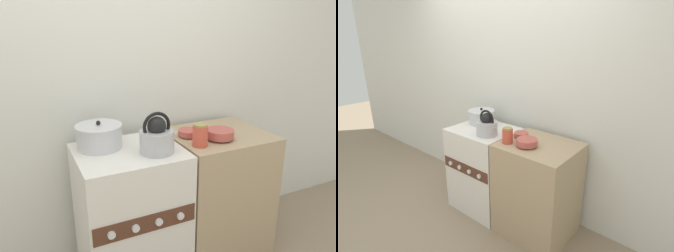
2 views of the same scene
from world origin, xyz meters
TOP-DOWN VIEW (x-y plane):
  - wall_back at (0.00, 0.66)m, footprint 7.00×0.06m
  - stove at (0.00, 0.28)m, footprint 0.64×0.58m
  - counter at (0.67, 0.30)m, footprint 0.66×0.59m
  - kettle at (0.15, 0.18)m, footprint 0.25×0.21m
  - cooking_pot at (-0.14, 0.40)m, footprint 0.28×0.28m
  - enamel_bowl at (0.60, 0.19)m, footprint 0.18×0.18m
  - small_ceramic_bowl at (0.44, 0.33)m, footprint 0.14×0.14m
  - storage_jar at (0.42, 0.15)m, footprint 0.10×0.10m

SIDE VIEW (x-z plane):
  - stove at x=0.00m, z-range 0.00..0.92m
  - counter at x=0.67m, z-range 0.00..0.92m
  - small_ceramic_bowl at x=0.44m, z-range 0.92..0.97m
  - enamel_bowl at x=0.60m, z-range 0.92..0.99m
  - storage_jar at x=0.42m, z-range 0.92..1.06m
  - cooking_pot at x=-0.14m, z-range 0.90..1.08m
  - kettle at x=0.15m, z-range 0.88..1.13m
  - wall_back at x=0.00m, z-range 0.00..2.50m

